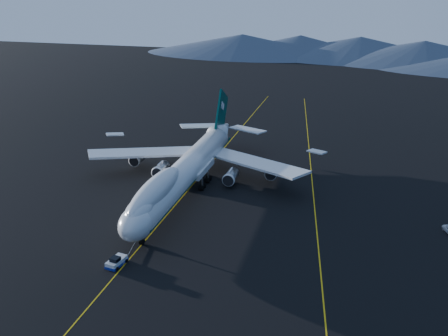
# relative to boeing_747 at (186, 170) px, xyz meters

# --- Properties ---
(ground) EXTENTS (500.00, 500.00, 0.00)m
(ground) POSITION_rel_boeing_747_xyz_m (-0.00, -0.03, -5.81)
(ground) COLOR black
(ground) RESTS_ON ground
(taxiway_line_main) EXTENTS (0.25, 220.00, 0.01)m
(taxiway_line_main) POSITION_rel_boeing_747_xyz_m (-0.00, -0.03, -5.80)
(taxiway_line_main) COLOR #E1B40D
(taxiway_line_main) RESTS_ON ground
(taxiway_line_side) EXTENTS (28.08, 198.09, 0.01)m
(taxiway_line_side) POSITION_rel_boeing_747_xyz_m (30.00, 9.97, -5.80)
(taxiway_line_side) COLOR #E1B40D
(taxiway_line_side) RESTS_ON ground
(boeing_747) EXTENTS (59.62, 72.43, 19.37)m
(boeing_747) POSITION_rel_boeing_747_xyz_m (0.00, 0.00, 0.00)
(boeing_747) COLOR silver
(boeing_747) RESTS_ON ground
(pushback_tug) EXTENTS (3.09, 4.74, 1.94)m
(pushback_tug) POSITION_rel_boeing_747_xyz_m (-1.34, -34.83, -5.20)
(pushback_tug) COLOR silver
(pushback_tug) RESTS_ON ground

